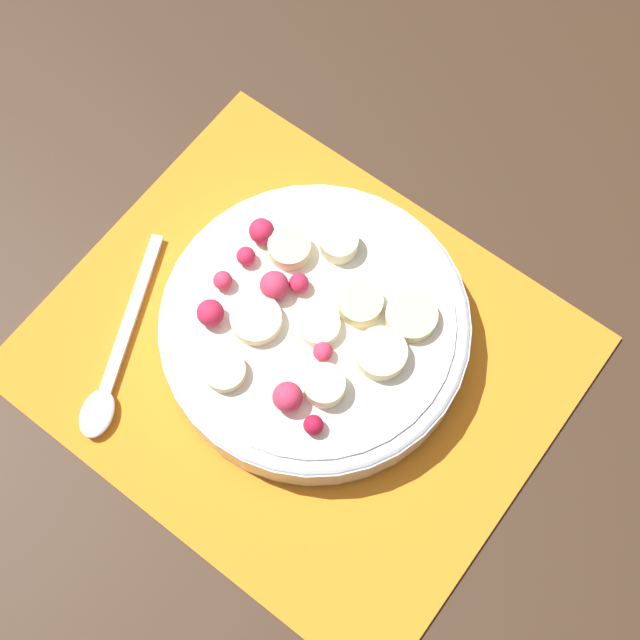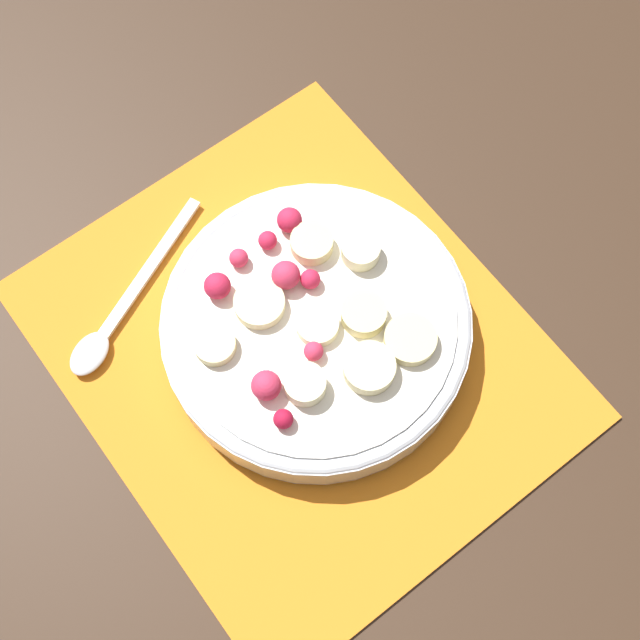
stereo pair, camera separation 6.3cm
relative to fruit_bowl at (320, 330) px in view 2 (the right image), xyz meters
name	(u,v)px [view 2 (the right image)]	position (x,y,z in m)	size (l,w,h in m)	color
ground_plane	(298,351)	(0.00, 0.02, -0.03)	(3.00, 3.00, 0.00)	#382619
placemat	(297,350)	(0.00, 0.02, -0.02)	(0.37, 0.32, 0.01)	orange
fruit_bowl	(320,330)	(0.00, 0.00, 0.00)	(0.23, 0.23, 0.06)	silver
spoon	(114,318)	(0.11, 0.11, -0.02)	(0.08, 0.16, 0.01)	silver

